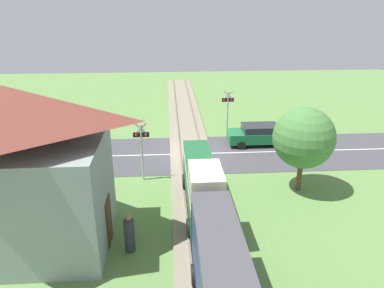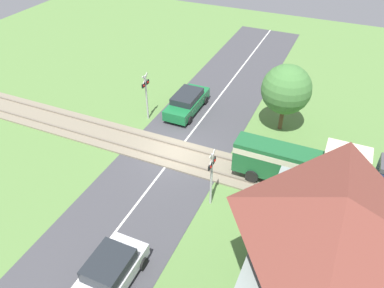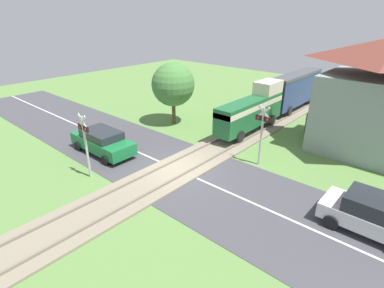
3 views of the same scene
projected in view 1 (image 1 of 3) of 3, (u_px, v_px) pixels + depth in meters
ground_plane at (191, 154)px, 25.35m from camera, size 60.00×60.00×0.00m
road_surface at (191, 154)px, 25.35m from camera, size 48.00×6.40×0.02m
track_bed at (191, 153)px, 25.33m from camera, size 2.80×48.00×0.24m
train at (210, 228)px, 14.00m from camera, size 1.58×14.70×3.18m
car_near_crossing at (260, 134)px, 26.71m from camera, size 4.57×1.93×1.49m
car_far_side at (44, 155)px, 23.15m from camera, size 3.66×1.95×1.56m
crossing_signal_west_approach at (228, 107)px, 28.07m from camera, size 0.90×0.18×3.51m
crossing_signal_east_approach at (142, 144)px, 21.00m from camera, size 0.90×0.18×3.51m
station_building at (18, 174)px, 14.84m from camera, size 7.29×5.20×6.95m
pedestrian_by_station at (129, 234)px, 15.42m from camera, size 0.43×0.43×1.75m
tree_roadside_hedge at (304, 138)px, 19.59m from camera, size 3.26×3.26×4.68m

